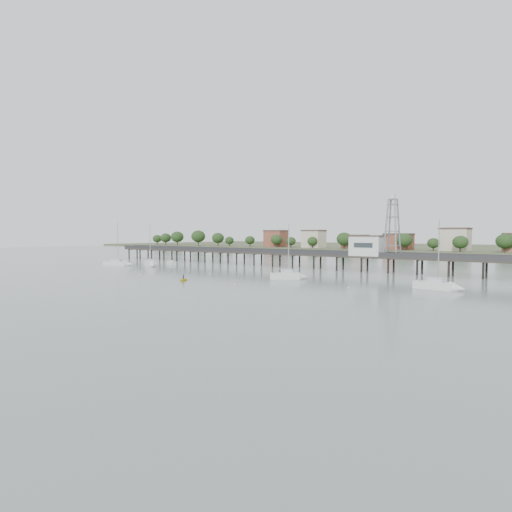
{
  "coord_description": "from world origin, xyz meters",
  "views": [
    {
      "loc": [
        69.56,
        -44.07,
        9.71
      ],
      "look_at": [
        2.83,
        42.0,
        4.0
      ],
      "focal_mm": 30.0,
      "sensor_mm": 36.0,
      "label": 1
    }
  ],
  "objects_px": {
    "pier": "(286,254)",
    "sailboat_d": "(443,286)",
    "sailboat_c": "(292,276)",
    "sailboat_b": "(151,264)",
    "lattice_tower": "(392,228)",
    "white_tender": "(171,263)",
    "yellow_dinghy": "(183,281)",
    "sailboat_a": "(121,264)"
  },
  "relations": [
    {
      "from": "sailboat_a",
      "to": "lattice_tower",
      "type": "bearing_deg",
      "value": -5.88
    },
    {
      "from": "pier",
      "to": "white_tender",
      "type": "height_order",
      "value": "pier"
    },
    {
      "from": "yellow_dinghy",
      "to": "sailboat_c",
      "type": "bearing_deg",
      "value": 6.59
    },
    {
      "from": "sailboat_d",
      "to": "white_tender",
      "type": "xyz_separation_m",
      "value": [
        -83.24,
        11.46,
        -0.17
      ]
    },
    {
      "from": "sailboat_b",
      "to": "sailboat_a",
      "type": "height_order",
      "value": "sailboat_a"
    },
    {
      "from": "sailboat_c",
      "to": "yellow_dinghy",
      "type": "bearing_deg",
      "value": -170.55
    },
    {
      "from": "pier",
      "to": "sailboat_c",
      "type": "bearing_deg",
      "value": -54.11
    },
    {
      "from": "lattice_tower",
      "to": "white_tender",
      "type": "bearing_deg",
      "value": -167.03
    },
    {
      "from": "sailboat_c",
      "to": "sailboat_b",
      "type": "bearing_deg",
      "value": 138.6
    },
    {
      "from": "sailboat_b",
      "to": "pier",
      "type": "bearing_deg",
      "value": 63.43
    },
    {
      "from": "sailboat_d",
      "to": "sailboat_c",
      "type": "relative_size",
      "value": 1.04
    },
    {
      "from": "sailboat_d",
      "to": "yellow_dinghy",
      "type": "height_order",
      "value": "sailboat_d"
    },
    {
      "from": "lattice_tower",
      "to": "sailboat_c",
      "type": "xyz_separation_m",
      "value": [
        -11.64,
        -27.45,
        -10.45
      ]
    },
    {
      "from": "sailboat_a",
      "to": "white_tender",
      "type": "height_order",
      "value": "sailboat_a"
    },
    {
      "from": "sailboat_c",
      "to": "white_tender",
      "type": "height_order",
      "value": "sailboat_c"
    },
    {
      "from": "sailboat_c",
      "to": "white_tender",
      "type": "bearing_deg",
      "value": 129.66
    },
    {
      "from": "sailboat_d",
      "to": "sailboat_b",
      "type": "bearing_deg",
      "value": -178.06
    },
    {
      "from": "sailboat_d",
      "to": "sailboat_a",
      "type": "bearing_deg",
      "value": -175.48
    },
    {
      "from": "sailboat_a",
      "to": "yellow_dinghy",
      "type": "xyz_separation_m",
      "value": [
        45.81,
        -16.8,
        -0.64
      ]
    },
    {
      "from": "sailboat_b",
      "to": "yellow_dinghy",
      "type": "relative_size",
      "value": 4.34
    },
    {
      "from": "lattice_tower",
      "to": "white_tender",
      "type": "relative_size",
      "value": 3.62
    },
    {
      "from": "sailboat_d",
      "to": "yellow_dinghy",
      "type": "bearing_deg",
      "value": -155.0
    },
    {
      "from": "lattice_tower",
      "to": "yellow_dinghy",
      "type": "bearing_deg",
      "value": -121.9
    },
    {
      "from": "yellow_dinghy",
      "to": "pier",
      "type": "bearing_deg",
      "value": 55.42
    },
    {
      "from": "sailboat_a",
      "to": "white_tender",
      "type": "distance_m",
      "value": 15.06
    },
    {
      "from": "sailboat_b",
      "to": "sailboat_c",
      "type": "bearing_deg",
      "value": 23.1
    },
    {
      "from": "pier",
      "to": "sailboat_d",
      "type": "height_order",
      "value": "sailboat_d"
    },
    {
      "from": "sailboat_c",
      "to": "sailboat_d",
      "type": "bearing_deg",
      "value": -34.93
    },
    {
      "from": "lattice_tower",
      "to": "sailboat_c",
      "type": "distance_m",
      "value": 31.59
    },
    {
      "from": "pier",
      "to": "yellow_dinghy",
      "type": "distance_m",
      "value": 44.41
    },
    {
      "from": "pier",
      "to": "sailboat_b",
      "type": "xyz_separation_m",
      "value": [
        -32.34,
        -23.44,
        -3.15
      ]
    },
    {
      "from": "pier",
      "to": "sailboat_b",
      "type": "bearing_deg",
      "value": -144.06
    },
    {
      "from": "lattice_tower",
      "to": "sailboat_b",
      "type": "distance_m",
      "value": 68.8
    },
    {
      "from": "sailboat_b",
      "to": "yellow_dinghy",
      "type": "distance_m",
      "value": 41.85
    },
    {
      "from": "sailboat_c",
      "to": "pier",
      "type": "bearing_deg",
      "value": 88.88
    },
    {
      "from": "white_tender",
      "to": "yellow_dinghy",
      "type": "distance_m",
      "value": 47.29
    },
    {
      "from": "pier",
      "to": "sailboat_d",
      "type": "bearing_deg",
      "value": -27.74
    },
    {
      "from": "sailboat_d",
      "to": "sailboat_b",
      "type": "xyz_separation_m",
      "value": [
        -82.44,
        2.91,
        -0.0
      ]
    },
    {
      "from": "sailboat_d",
      "to": "sailboat_a",
      "type": "relative_size",
      "value": 0.92
    },
    {
      "from": "sailboat_b",
      "to": "yellow_dinghy",
      "type": "height_order",
      "value": "sailboat_b"
    },
    {
      "from": "lattice_tower",
      "to": "sailboat_d",
      "type": "relative_size",
      "value": 1.21
    },
    {
      "from": "lattice_tower",
      "to": "sailboat_b",
      "type": "relative_size",
      "value": 1.19
    }
  ]
}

